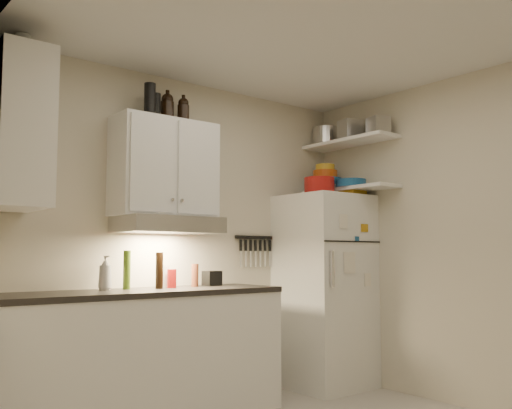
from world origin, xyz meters
TOP-DOWN VIEW (x-y plane):
  - ceiling at (0.00, 0.00)m, footprint 3.20×3.00m
  - back_wall at (0.00, 1.51)m, footprint 3.20×0.02m
  - left_wall at (-1.61, 0.00)m, footprint 0.02×3.00m
  - right_wall at (1.61, 0.00)m, footprint 0.02×3.00m
  - base_cabinet at (-0.55, 1.20)m, footprint 2.10×0.60m
  - countertop at (-0.55, 1.20)m, footprint 2.10×0.62m
  - upper_cabinet at (-0.30, 1.33)m, footprint 0.80×0.33m
  - side_cabinet at (-1.44, 1.20)m, footprint 0.33×0.55m
  - range_hood at (-0.30, 1.27)m, footprint 0.76×0.46m
  - fridge at (1.25, 1.16)m, footprint 0.70×0.68m
  - shelf_hi at (1.45, 1.02)m, footprint 0.30×0.95m
  - shelf_lo at (1.45, 1.02)m, footprint 0.30×0.95m
  - knife_strip at (0.70, 1.49)m, footprint 0.42×0.02m
  - dutch_oven at (1.17, 1.14)m, footprint 0.28×0.28m
  - book_stack at (1.44, 1.01)m, footprint 0.20×0.25m
  - spice_jar at (1.35, 1.10)m, footprint 0.09×0.09m
  - stock_pot at (1.50, 1.37)m, footprint 0.27×0.27m
  - tin_a at (1.45, 1.00)m, footprint 0.22×0.20m
  - tin_b at (1.47, 0.70)m, footprint 0.20×0.20m
  - bowl_teal at (1.42, 1.29)m, footprint 0.29×0.29m
  - bowl_orange at (1.39, 1.27)m, footprint 0.23×0.23m
  - bowl_yellow at (1.39, 1.27)m, footprint 0.18×0.18m
  - plates at (1.41, 0.97)m, footprint 0.29×0.29m
  - growler_a at (-0.25, 1.40)m, footprint 0.12×0.12m
  - growler_b at (-0.13, 1.36)m, footprint 0.11×0.11m
  - thermos_a at (-0.37, 1.37)m, footprint 0.09×0.09m
  - thermos_b at (-0.47, 1.28)m, footprint 0.11×0.11m
  - side_jar at (-1.39, 1.28)m, footprint 0.12×0.12m
  - soap_bottle at (-0.78, 1.31)m, footprint 0.13×0.13m
  - pepper_mill at (-0.05, 1.29)m, footprint 0.07×0.07m
  - oil_bottle at (-0.61, 1.31)m, footprint 0.06×0.06m
  - vinegar_bottle at (-0.39, 1.23)m, footprint 0.06×0.06m
  - clear_bottle at (-0.28, 1.34)m, footprint 0.06×0.06m
  - red_jar at (-0.26, 1.27)m, footprint 0.08×0.08m
  - caddy at (0.14, 1.33)m, footprint 0.15×0.11m

SIDE VIEW (x-z plane):
  - base_cabinet at x=-0.55m, z-range 0.00..0.88m
  - fridge at x=1.25m, z-range 0.00..1.70m
  - countertop at x=-0.55m, z-range 0.88..0.92m
  - caddy at x=0.14m, z-range 0.92..1.04m
  - red_jar at x=-0.26m, z-range 0.92..1.06m
  - clear_bottle at x=-0.28m, z-range 0.92..1.08m
  - pepper_mill at x=-0.05m, z-range 0.92..1.10m
  - vinegar_bottle at x=-0.39m, z-range 0.92..1.19m
  - soap_bottle at x=-0.78m, z-range 0.92..1.19m
  - oil_bottle at x=-0.61m, z-range 0.92..1.20m
  - back_wall at x=0.00m, z-range 0.00..2.60m
  - left_wall at x=-1.61m, z-range 0.00..2.60m
  - right_wall at x=1.61m, z-range 0.00..2.60m
  - knife_strip at x=0.70m, z-range 1.31..1.33m
  - range_hood at x=-0.30m, z-range 1.33..1.45m
  - book_stack at x=1.44m, z-range 1.70..1.78m
  - spice_jar at x=1.35m, z-range 1.70..1.81m
  - shelf_lo at x=1.45m, z-range 1.75..1.77m
  - dutch_oven at x=1.17m, z-range 1.70..1.86m
  - plates at x=1.41m, z-range 1.77..1.84m
  - upper_cabinet at x=-0.30m, z-range 1.45..2.20m
  - bowl_teal at x=1.42m, z-range 1.77..1.89m
  - bowl_orange at x=1.39m, z-range 1.89..1.96m
  - side_cabinet at x=-1.44m, z-range 1.45..2.45m
  - bowl_yellow at x=1.39m, z-range 1.96..2.02m
  - shelf_hi at x=1.45m, z-range 2.19..2.22m
  - tin_b at x=1.47m, z-range 2.21..2.37m
  - thermos_a at x=-0.37m, z-range 2.20..2.41m
  - tin_a at x=1.45m, z-range 2.21..2.40m
  - stock_pot at x=1.50m, z-range 2.21..2.40m
  - growler_b at x=-0.13m, z-range 2.20..2.42m
  - growler_a at x=-0.25m, z-range 2.20..2.45m
  - thermos_b at x=-0.47m, z-range 2.20..2.45m
  - side_jar at x=-1.39m, z-range 2.45..2.59m
  - ceiling at x=0.00m, z-range 2.60..2.62m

